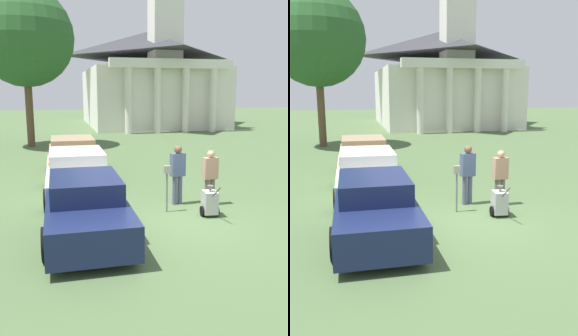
% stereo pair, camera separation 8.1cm
% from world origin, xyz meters
% --- Properties ---
extents(ground_plane, '(120.00, 120.00, 0.00)m').
position_xyz_m(ground_plane, '(0.00, 0.00, 0.00)').
color(ground_plane, '#4C663D').
extents(parked_car_navy, '(1.94, 4.95, 1.39)m').
position_xyz_m(parked_car_navy, '(-2.44, 0.00, 0.65)').
color(parked_car_navy, '#19234C').
rests_on(parked_car_navy, ground_plane).
extents(parked_car_white, '(2.02, 5.18, 1.50)m').
position_xyz_m(parked_car_white, '(-2.44, 3.16, 0.69)').
color(parked_car_white, silver).
rests_on(parked_car_white, ground_plane).
extents(parked_car_tan, '(1.94, 4.72, 1.58)m').
position_xyz_m(parked_car_tan, '(-2.44, 5.83, 0.73)').
color(parked_car_tan, tan).
rests_on(parked_car_tan, ground_plane).
extents(parking_meter, '(0.18, 0.09, 1.31)m').
position_xyz_m(parking_meter, '(-0.12, 0.92, 0.92)').
color(parking_meter, slate).
rests_on(parking_meter, ground_plane).
extents(person_worker, '(0.45, 0.29, 1.76)m').
position_xyz_m(person_worker, '(0.40, 1.56, 1.01)').
color(person_worker, '#515670').
rests_on(person_worker, ground_plane).
extents(person_supervisor, '(0.43, 0.24, 1.63)m').
position_xyz_m(person_supervisor, '(1.30, 1.26, 0.92)').
color(person_supervisor, '#665B4C').
rests_on(person_supervisor, ground_plane).
extents(equipment_cart, '(0.49, 1.00, 1.00)m').
position_xyz_m(equipment_cart, '(0.91, 0.32, 0.39)').
color(equipment_cart, '#B2B2AD').
rests_on(equipment_cart, ground_plane).
extents(church, '(11.93, 15.79, 23.12)m').
position_xyz_m(church, '(6.07, 27.65, 5.00)').
color(church, silver).
rests_on(church, ground_plane).
extents(shade_tree, '(5.60, 5.60, 9.11)m').
position_xyz_m(shade_tree, '(-4.49, 14.82, 6.29)').
color(shade_tree, brown).
rests_on(shade_tree, ground_plane).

